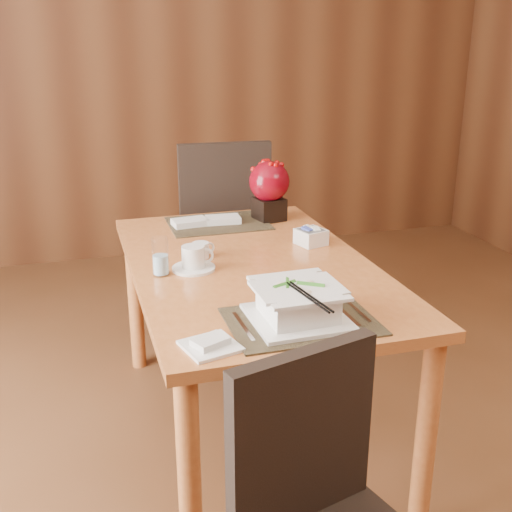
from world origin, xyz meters
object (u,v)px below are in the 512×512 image
object	(u,v)px
dining_table	(252,286)
creamer_jug	(201,250)
soup_setting	(298,304)
berry_decor	(269,187)
sugar_caddy	(311,237)
water_glass	(160,257)
far_chair	(222,225)
coffee_cup	(193,260)
bread_plate	(210,346)

from	to	relation	value
dining_table	creamer_jug	xyz separation A→B (m)	(-0.17, 0.12, 0.13)
soup_setting	berry_decor	xyz separation A→B (m)	(0.26, 1.09, 0.10)
creamer_jug	sugar_caddy	distance (m)	0.48
soup_setting	sugar_caddy	world-z (taller)	soup_setting
berry_decor	water_glass	bearing A→B (deg)	-136.12
sugar_caddy	far_chair	bearing A→B (deg)	101.43
sugar_caddy	far_chair	world-z (taller)	far_chair
dining_table	coffee_cup	size ratio (longest dim) A/B	9.24
soup_setting	creamer_jug	size ratio (longest dim) A/B	3.43
dining_table	creamer_jug	world-z (taller)	creamer_jug
water_glass	far_chair	xyz separation A→B (m)	(0.48, 1.05, -0.22)
coffee_cup	far_chair	world-z (taller)	far_chair
creamer_jug	dining_table	bearing A→B (deg)	-46.31
soup_setting	water_glass	bearing A→B (deg)	122.33
water_glass	creamer_jug	bearing A→B (deg)	39.03
dining_table	coffee_cup	xyz separation A→B (m)	(-0.23, -0.00, 0.14)
soup_setting	bread_plate	world-z (taller)	soup_setting
dining_table	creamer_jug	bearing A→B (deg)	145.21
coffee_cup	water_glass	xyz separation A→B (m)	(-0.12, -0.02, 0.03)
water_glass	bread_plate	distance (m)	0.61
soup_setting	berry_decor	distance (m)	1.13
soup_setting	water_glass	distance (m)	0.62
sugar_caddy	soup_setting	bearing A→B (deg)	-114.33
creamer_jug	bread_plate	xyz separation A→B (m)	(-0.13, -0.75, -0.03)
creamer_jug	far_chair	distance (m)	0.97
soup_setting	berry_decor	world-z (taller)	berry_decor
sugar_caddy	berry_decor	xyz separation A→B (m)	(-0.06, 0.40, 0.13)
soup_setting	bread_plate	distance (m)	0.31
dining_table	soup_setting	distance (m)	0.56
water_glass	sugar_caddy	size ratio (longest dim) A/B	1.33
dining_table	creamer_jug	distance (m)	0.25
creamer_jug	soup_setting	bearing A→B (deg)	-87.59
creamer_jug	far_chair	bearing A→B (deg)	60.06
sugar_caddy	bread_plate	distance (m)	0.99
water_glass	far_chair	size ratio (longest dim) A/B	0.13
creamer_jug	sugar_caddy	size ratio (longest dim) A/B	0.79
bread_plate	dining_table	bearing A→B (deg)	64.29
berry_decor	bread_plate	bearing A→B (deg)	-114.96
water_glass	far_chair	world-z (taller)	far_chair
soup_setting	water_glass	size ratio (longest dim) A/B	2.05
far_chair	coffee_cup	bearing A→B (deg)	74.30
bread_plate	soup_setting	bearing A→B (deg)	17.64
soup_setting	sugar_caddy	size ratio (longest dim) A/B	2.72
far_chair	water_glass	bearing A→B (deg)	68.74
sugar_caddy	far_chair	size ratio (longest dim) A/B	0.10
soup_setting	far_chair	world-z (taller)	far_chair
water_glass	berry_decor	bearing A→B (deg)	43.88
berry_decor	bread_plate	distance (m)	1.32
water_glass	berry_decor	world-z (taller)	berry_decor
sugar_caddy	berry_decor	world-z (taller)	berry_decor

